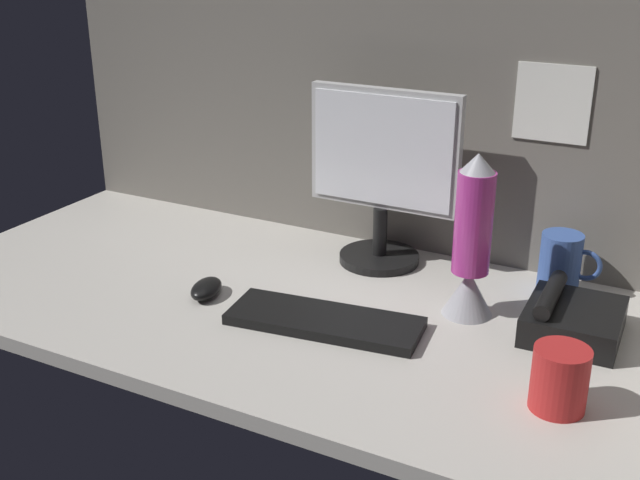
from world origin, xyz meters
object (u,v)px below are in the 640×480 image
at_px(monitor, 384,172).
at_px(mouse, 206,289).
at_px(keyboard, 325,321).
at_px(mug_red_plastic, 560,379).
at_px(lava_lamp, 471,249).
at_px(mug_ceramic_blue, 561,264).
at_px(desk_phone, 572,319).

xyz_separation_m(monitor, mouse, (-0.25, -0.34, -0.19)).
relative_size(keyboard, mug_red_plastic, 3.51).
bearing_deg(lava_lamp, keyboard, -142.07).
bearing_deg(mug_ceramic_blue, lava_lamp, -127.55).
distance_m(monitor, keyboard, 0.39).
bearing_deg(mug_red_plastic, mouse, 174.21).
bearing_deg(mug_red_plastic, lava_lamp, 132.46).
bearing_deg(desk_phone, mouse, -165.37).
distance_m(mouse, lava_lamp, 0.54).
relative_size(mug_ceramic_blue, desk_phone, 0.66).
relative_size(mouse, desk_phone, 0.49).
xyz_separation_m(monitor, lava_lamp, (0.25, -0.16, -0.07)).
height_order(mug_red_plastic, desk_phone, mug_red_plastic).
bearing_deg(monitor, mug_ceramic_blue, 2.74).
distance_m(monitor, mug_ceramic_blue, 0.42).
height_order(mug_ceramic_blue, lava_lamp, lava_lamp).
bearing_deg(mug_ceramic_blue, desk_phone, -71.17).
height_order(keyboard, lava_lamp, lava_lamp).
distance_m(keyboard, mouse, 0.27).
bearing_deg(keyboard, lava_lamp, 30.71).
xyz_separation_m(keyboard, desk_phone, (0.42, 0.18, 0.02)).
relative_size(monitor, mouse, 4.08).
height_order(mug_ceramic_blue, desk_phone, mug_ceramic_blue).
bearing_deg(desk_phone, mug_ceramic_blue, 108.83).
distance_m(monitor, mug_red_plastic, 0.65).
height_order(keyboard, desk_phone, desk_phone).
height_order(monitor, lava_lamp, monitor).
height_order(mouse, desk_phone, desk_phone).
bearing_deg(mug_ceramic_blue, mouse, -150.90).
distance_m(monitor, mouse, 0.46).
bearing_deg(mug_red_plastic, mug_ceramic_blue, 101.68).
distance_m(monitor, lava_lamp, 0.31).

